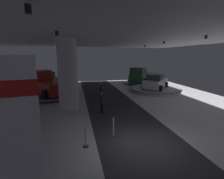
% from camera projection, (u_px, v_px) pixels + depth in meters
% --- Properties ---
extents(ground, '(24.00, 44.00, 0.06)m').
position_uv_depth(ground, '(142.00, 144.00, 8.56)').
color(ground, silver).
extents(ceiling_with_spotlights, '(24.00, 44.00, 0.39)m').
position_uv_depth(ceiling_with_spotlights, '(147.00, 24.00, 7.51)').
color(ceiling_with_spotlights, silver).
extents(column_left, '(1.53, 1.53, 5.50)m').
position_uv_depth(column_left, '(68.00, 75.00, 13.70)').
color(column_left, silver).
rests_on(column_left, ground).
extents(brand_sign_pylon, '(1.37, 0.88, 4.22)m').
position_uv_depth(brand_sign_pylon, '(17.00, 143.00, 4.17)').
color(brand_sign_pylon, slate).
rests_on(brand_sign_pylon, ground).
extents(display_platform_far_left, '(5.68, 5.68, 0.36)m').
position_uv_depth(display_platform_far_left, '(49.00, 95.00, 18.16)').
color(display_platform_far_left, '#333338').
rests_on(display_platform_far_left, ground).
extents(pickup_truck_far_left, '(4.64, 5.61, 2.30)m').
position_uv_depth(pickup_truck_far_left, '(47.00, 84.00, 18.18)').
color(pickup_truck_far_left, maroon).
rests_on(pickup_truck_far_left, display_platform_far_left).
extents(display_platform_deep_right, '(5.92, 5.92, 0.25)m').
position_uv_depth(display_platform_deep_right, '(143.00, 83.00, 26.63)').
color(display_platform_deep_right, '#B7B7BC').
rests_on(display_platform_deep_right, ground).
extents(pickup_truck_deep_right, '(5.22, 5.24, 2.30)m').
position_uv_depth(pickup_truck_deep_right, '(142.00, 76.00, 26.17)').
color(pickup_truck_deep_right, '#2D5638').
rests_on(pickup_truck_deep_right, display_platform_deep_right).
extents(display_platform_deep_left, '(6.05, 6.05, 0.29)m').
position_uv_depth(display_platform_deep_left, '(47.00, 85.00, 24.23)').
color(display_platform_deep_left, '#333338').
rests_on(display_platform_deep_left, ground).
extents(display_car_deep_left, '(4.51, 3.77, 1.71)m').
position_uv_depth(display_car_deep_left, '(47.00, 79.00, 24.07)').
color(display_car_deep_left, '#B77519').
rests_on(display_car_deep_left, display_platform_deep_left).
extents(display_platform_far_right, '(6.10, 6.10, 0.37)m').
position_uv_depth(display_platform_far_right, '(155.00, 90.00, 21.11)').
color(display_platform_far_right, '#B7B7BC').
rests_on(display_platform_far_right, ground).
extents(display_car_far_right, '(4.13, 4.34, 1.71)m').
position_uv_depth(display_car_far_right, '(155.00, 82.00, 20.91)').
color(display_car_far_right, silver).
rests_on(display_car_far_right, display_platform_far_right).
extents(visitor_walking_near, '(0.32, 0.32, 1.59)m').
position_uv_depth(visitor_walking_near, '(101.00, 89.00, 17.57)').
color(visitor_walking_near, black).
rests_on(visitor_walking_near, ground).
extents(visitor_walking_far, '(0.32, 0.32, 1.59)m').
position_uv_depth(visitor_walking_far, '(102.00, 101.00, 13.00)').
color(visitor_walking_far, black).
rests_on(visitor_walking_far, ground).
extents(stanchion_a, '(0.28, 0.28, 1.01)m').
position_uv_depth(stanchion_a, '(114.00, 129.00, 9.33)').
color(stanchion_a, '#333338').
rests_on(stanchion_a, ground).
extents(stanchion_c, '(0.28, 0.28, 1.01)m').
position_uv_depth(stanchion_c, '(85.00, 139.00, 8.20)').
color(stanchion_c, '#333338').
rests_on(stanchion_c, ground).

